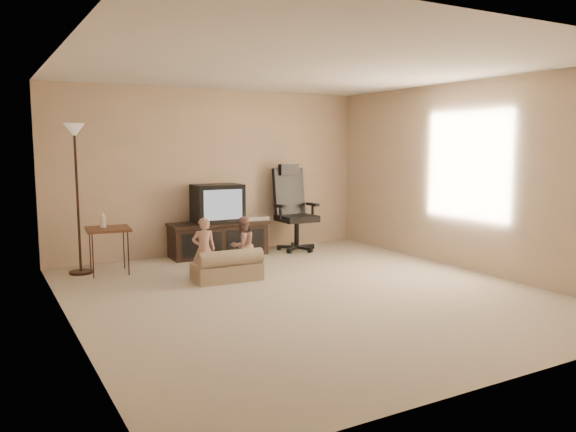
# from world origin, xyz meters

# --- Properties ---
(floor) EXTENTS (5.50, 5.50, 0.00)m
(floor) POSITION_xyz_m (0.00, 0.00, 0.00)
(floor) COLOR beige
(floor) RESTS_ON ground
(room_shell) EXTENTS (5.50, 5.50, 5.50)m
(room_shell) POSITION_xyz_m (0.00, 0.00, 1.52)
(room_shell) COLOR silver
(room_shell) RESTS_ON floor
(tv_stand) EXTENTS (1.52, 0.61, 1.08)m
(tv_stand) POSITION_xyz_m (-0.03, 2.49, 0.45)
(tv_stand) COLOR black
(tv_stand) RESTS_ON floor
(office_chair) EXTENTS (0.66, 0.67, 1.36)m
(office_chair) POSITION_xyz_m (1.19, 2.33, 0.49)
(office_chair) COLOR black
(office_chair) RESTS_ON floor
(side_table) EXTENTS (0.59, 0.59, 0.81)m
(side_table) POSITION_xyz_m (-1.73, 2.09, 0.58)
(side_table) COLOR brown
(side_table) RESTS_ON floor
(floor_lamp) EXTENTS (0.30, 0.30, 1.94)m
(floor_lamp) POSITION_xyz_m (-2.06, 2.25, 1.41)
(floor_lamp) COLOR black
(floor_lamp) RESTS_ON floor
(child_sofa) EXTENTS (0.84, 0.50, 0.40)m
(child_sofa) POSITION_xyz_m (-0.54, 0.95, 0.16)
(child_sofa) COLOR #9C8869
(child_sofa) RESTS_ON floor
(toddler_left) EXTENTS (0.32, 0.26, 0.79)m
(toddler_left) POSITION_xyz_m (-0.81, 1.06, 0.40)
(toddler_left) COLOR tan
(toddler_left) RESTS_ON floor
(toddler_right) EXTENTS (0.40, 0.28, 0.75)m
(toddler_right) POSITION_xyz_m (-0.22, 1.20, 0.38)
(toddler_right) COLOR tan
(toddler_right) RESTS_ON floor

